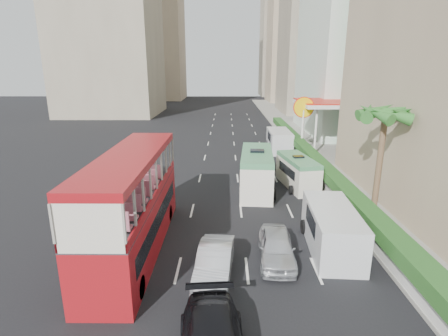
{
  "coord_description": "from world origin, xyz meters",
  "views": [
    {
      "loc": [
        -1.37,
        -16.19,
        9.02
      ],
      "look_at": [
        -1.5,
        4.0,
        3.2
      ],
      "focal_mm": 28.0,
      "sensor_mm": 36.0,
      "label": 1
    }
  ],
  "objects_px": {
    "panel_van_near": "(332,229)",
    "double_decker_bus": "(133,203)",
    "minibus_near": "(257,171)",
    "minibus_far": "(297,172)",
    "panel_van_far": "(279,141)",
    "shell_station": "(327,125)",
    "car_silver_lane_b": "(276,260)",
    "van_asset": "(257,171)",
    "palm_tree": "(379,165)",
    "car_silver_lane_a": "(215,276)"
  },
  "relations": [
    {
      "from": "double_decker_bus",
      "to": "palm_tree",
      "type": "height_order",
      "value": "palm_tree"
    },
    {
      "from": "panel_van_near",
      "to": "shell_station",
      "type": "height_order",
      "value": "shell_station"
    },
    {
      "from": "minibus_far",
      "to": "shell_station",
      "type": "height_order",
      "value": "shell_station"
    },
    {
      "from": "palm_tree",
      "to": "van_asset",
      "type": "bearing_deg",
      "value": 122.28
    },
    {
      "from": "car_silver_lane_a",
      "to": "panel_van_far",
      "type": "bearing_deg",
      "value": 80.38
    },
    {
      "from": "minibus_near",
      "to": "panel_van_far",
      "type": "relative_size",
      "value": 1.19
    },
    {
      "from": "car_silver_lane_b",
      "to": "minibus_near",
      "type": "relative_size",
      "value": 0.61
    },
    {
      "from": "minibus_near",
      "to": "minibus_far",
      "type": "distance_m",
      "value": 3.4
    },
    {
      "from": "car_silver_lane_b",
      "to": "panel_van_near",
      "type": "bearing_deg",
      "value": 24.53
    },
    {
      "from": "car_silver_lane_a",
      "to": "car_silver_lane_b",
      "type": "distance_m",
      "value": 3.25
    },
    {
      "from": "panel_van_near",
      "to": "double_decker_bus",
      "type": "bearing_deg",
      "value": -176.12
    },
    {
      "from": "palm_tree",
      "to": "car_silver_lane_b",
      "type": "bearing_deg",
      "value": -142.89
    },
    {
      "from": "car_silver_lane_b",
      "to": "panel_van_far",
      "type": "height_order",
      "value": "panel_van_far"
    },
    {
      "from": "double_decker_bus",
      "to": "van_asset",
      "type": "xyz_separation_m",
      "value": [
        7.42,
        14.1,
        -2.53
      ]
    },
    {
      "from": "car_silver_lane_a",
      "to": "shell_station",
      "type": "xyz_separation_m",
      "value": [
        11.88,
        25.48,
        2.75
      ]
    },
    {
      "from": "van_asset",
      "to": "shell_station",
      "type": "distance_m",
      "value": 12.66
    },
    {
      "from": "double_decker_bus",
      "to": "van_asset",
      "type": "distance_m",
      "value": 16.13
    },
    {
      "from": "car_silver_lane_a",
      "to": "panel_van_near",
      "type": "height_order",
      "value": "panel_van_near"
    },
    {
      "from": "van_asset",
      "to": "panel_van_near",
      "type": "height_order",
      "value": "panel_van_near"
    },
    {
      "from": "minibus_far",
      "to": "panel_van_near",
      "type": "relative_size",
      "value": 0.97
    },
    {
      "from": "panel_van_far",
      "to": "shell_station",
      "type": "bearing_deg",
      "value": 7.45
    },
    {
      "from": "double_decker_bus",
      "to": "car_silver_lane_a",
      "type": "bearing_deg",
      "value": -30.98
    },
    {
      "from": "car_silver_lane_a",
      "to": "car_silver_lane_b",
      "type": "height_order",
      "value": "same"
    },
    {
      "from": "car_silver_lane_b",
      "to": "shell_station",
      "type": "bearing_deg",
      "value": 72.84
    },
    {
      "from": "minibus_near",
      "to": "van_asset",
      "type": "bearing_deg",
      "value": 88.92
    },
    {
      "from": "van_asset",
      "to": "minibus_near",
      "type": "xyz_separation_m",
      "value": [
        -0.5,
        -5.07,
        1.5
      ]
    },
    {
      "from": "minibus_far",
      "to": "panel_van_near",
      "type": "height_order",
      "value": "minibus_far"
    },
    {
      "from": "palm_tree",
      "to": "double_decker_bus",
      "type": "bearing_deg",
      "value": -163.84
    },
    {
      "from": "car_silver_lane_b",
      "to": "panel_van_near",
      "type": "relative_size",
      "value": 0.75
    },
    {
      "from": "minibus_near",
      "to": "car_silver_lane_b",
      "type": "bearing_deg",
      "value": -84.7
    },
    {
      "from": "panel_van_near",
      "to": "panel_van_far",
      "type": "distance_m",
      "value": 22.25
    },
    {
      "from": "double_decker_bus",
      "to": "panel_van_near",
      "type": "bearing_deg",
      "value": 0.35
    },
    {
      "from": "car_silver_lane_a",
      "to": "car_silver_lane_b",
      "type": "bearing_deg",
      "value": 30.13
    },
    {
      "from": "double_decker_bus",
      "to": "car_silver_lane_b",
      "type": "distance_m",
      "value": 7.59
    },
    {
      "from": "minibus_near",
      "to": "shell_station",
      "type": "xyz_separation_m",
      "value": [
        9.07,
        13.97,
        1.25
      ]
    },
    {
      "from": "double_decker_bus",
      "to": "car_silver_lane_a",
      "type": "height_order",
      "value": "double_decker_bus"
    },
    {
      "from": "double_decker_bus",
      "to": "minibus_near",
      "type": "height_order",
      "value": "double_decker_bus"
    },
    {
      "from": "car_silver_lane_a",
      "to": "minibus_far",
      "type": "relative_size",
      "value": 0.81
    },
    {
      "from": "palm_tree",
      "to": "shell_station",
      "type": "xyz_separation_m",
      "value": [
        2.2,
        19.0,
        -0.63
      ]
    },
    {
      "from": "double_decker_bus",
      "to": "shell_station",
      "type": "xyz_separation_m",
      "value": [
        16.0,
        23.0,
        0.22
      ]
    },
    {
      "from": "minibus_near",
      "to": "panel_van_near",
      "type": "distance_m",
      "value": 9.49
    },
    {
      "from": "panel_van_near",
      "to": "panel_van_far",
      "type": "height_order",
      "value": "panel_van_far"
    },
    {
      "from": "van_asset",
      "to": "minibus_far",
      "type": "xyz_separation_m",
      "value": [
        2.78,
        -4.2,
        1.18
      ]
    },
    {
      "from": "panel_van_near",
      "to": "palm_tree",
      "type": "relative_size",
      "value": 0.86
    },
    {
      "from": "double_decker_bus",
      "to": "car_silver_lane_b",
      "type": "height_order",
      "value": "double_decker_bus"
    },
    {
      "from": "palm_tree",
      "to": "minibus_far",
      "type": "bearing_deg",
      "value": 121.39
    },
    {
      "from": "minibus_near",
      "to": "panel_van_far",
      "type": "height_order",
      "value": "minibus_near"
    },
    {
      "from": "car_silver_lane_a",
      "to": "shell_station",
      "type": "distance_m",
      "value": 28.24
    },
    {
      "from": "minibus_far",
      "to": "panel_van_far",
      "type": "bearing_deg",
      "value": 78.51
    },
    {
      "from": "minibus_far",
      "to": "shell_station",
      "type": "xyz_separation_m",
      "value": [
        5.8,
        13.1,
        1.57
      ]
    }
  ]
}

